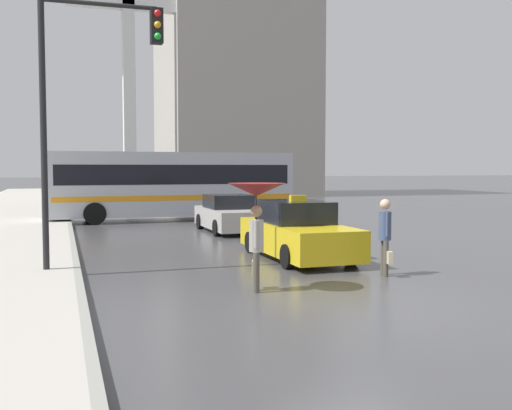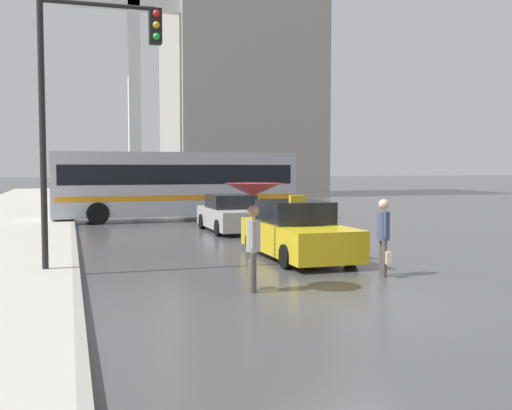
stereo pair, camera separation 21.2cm
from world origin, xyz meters
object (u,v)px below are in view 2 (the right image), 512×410
sedan_red (231,215)px  pedestrian_man (384,232)px  taxi (297,232)px  pedestrian_with_umbrella (253,202)px  monument_cross (134,46)px  traffic_light (87,83)px  city_bus (176,183)px

sedan_red → pedestrian_man: (0.82, -10.16, 0.34)m
taxi → pedestrian_with_umbrella: (-2.40, -3.83, 1.07)m
sedan_red → pedestrian_with_umbrella: (-2.48, -10.90, 1.12)m
taxi → sedan_red: (0.07, 7.07, -0.05)m
sedan_red → monument_cross: monument_cross is taller
traffic_light → taxi: bearing=9.1°
taxi → pedestrian_man: 3.23m
sedan_red → pedestrian_with_umbrella: pedestrian_with_umbrella is taller
sedan_red → traffic_light: size_ratio=0.68×
sedan_red → city_bus: 5.85m
pedestrian_with_umbrella → traffic_light: traffic_light is taller
sedan_red → traffic_light: (-5.48, -7.94, 3.70)m
monument_cross → sedan_red: bearing=-87.5°
sedan_red → city_bus: size_ratio=0.39×
taxi → city_bus: (-1.11, 12.69, 1.04)m
taxi → pedestrian_with_umbrella: pedestrian_with_umbrella is taller
monument_cross → city_bus: bearing=-90.3°
taxi → pedestrian_with_umbrella: size_ratio=2.22×
pedestrian_with_umbrella → pedestrian_man: pedestrian_with_umbrella is taller
taxi → city_bus: bearing=-85.0°
city_bus → pedestrian_with_umbrella: bearing=-5.5°
taxi → city_bus: city_bus is taller
city_bus → sedan_red: bearing=10.9°
sedan_red → city_bus: city_bus is taller
pedestrian_with_umbrella → monument_cross: bearing=18.0°
pedestrian_man → traffic_light: traffic_light is taller
pedestrian_with_umbrella → traffic_light: (-3.00, 2.96, 2.58)m
pedestrian_with_umbrella → pedestrian_man: 3.47m
city_bus → pedestrian_man: (2.00, -15.78, -0.75)m
city_bus → traffic_light: size_ratio=1.73×
city_bus → monument_cross: bearing=178.7°
pedestrian_man → traffic_light: bearing=-94.6°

